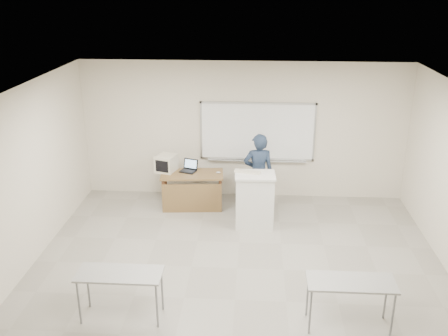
# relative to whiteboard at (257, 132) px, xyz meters

# --- Properties ---
(floor) EXTENTS (7.00, 8.00, 0.01)m
(floor) POSITION_rel_whiteboard_xyz_m (-0.30, -3.97, -1.49)
(floor) COLOR gray
(floor) RESTS_ON ground
(whiteboard) EXTENTS (2.48, 0.10, 1.31)m
(whiteboard) POSITION_rel_whiteboard_xyz_m (0.00, 0.00, 0.00)
(whiteboard) COLOR white
(whiteboard) RESTS_ON floor
(student_desks) EXTENTS (4.40, 2.20, 0.73)m
(student_desks) POSITION_rel_whiteboard_xyz_m (-0.30, -5.32, -0.81)
(student_desks) COLOR gray
(student_desks) RESTS_ON floor
(instructor_desk) EXTENTS (1.30, 0.65, 0.75)m
(instructor_desk) POSITION_rel_whiteboard_xyz_m (-1.35, -0.78, -0.96)
(instructor_desk) COLOR brown
(instructor_desk) RESTS_ON floor
(podium) EXTENTS (0.77, 0.56, 1.08)m
(podium) POSITION_rel_whiteboard_xyz_m (-0.03, -1.47, -0.94)
(podium) COLOR silver
(podium) RESTS_ON floor
(crt_monitor) EXTENTS (0.38, 0.43, 0.36)m
(crt_monitor) POSITION_rel_whiteboard_xyz_m (-1.90, -0.54, -0.56)
(crt_monitor) COLOR beige
(crt_monitor) RESTS_ON instructor_desk
(laptop) EXTENTS (0.32, 0.30, 0.24)m
(laptop) POSITION_rel_whiteboard_xyz_m (-1.45, -0.51, -0.67)
(laptop) COLOR black
(laptop) RESTS_ON instructor_desk
(mouse) EXTENTS (0.11, 0.09, 0.04)m
(mouse) POSITION_rel_whiteboard_xyz_m (-0.80, -0.62, -0.71)
(mouse) COLOR silver
(mouse) RESTS_ON instructor_desk
(keyboard) EXTENTS (0.52, 0.28, 0.03)m
(keyboard) POSITION_rel_whiteboard_xyz_m (-0.18, -1.39, -0.38)
(keyboard) COLOR beige
(keyboard) RESTS_ON podium
(presenter) EXTENTS (0.66, 0.47, 1.69)m
(presenter) POSITION_rel_whiteboard_xyz_m (0.03, -0.82, -0.63)
(presenter) COLOR black
(presenter) RESTS_ON floor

